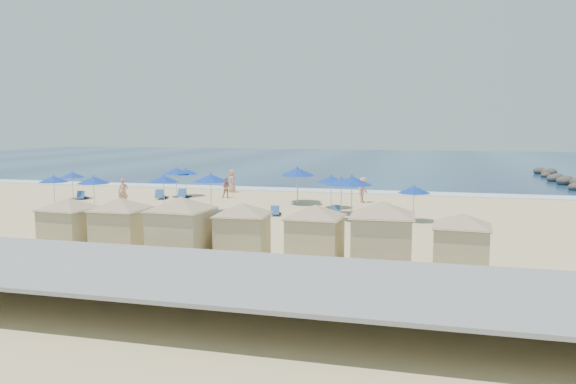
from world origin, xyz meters
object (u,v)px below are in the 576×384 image
object	(u,v)px
cabana_1	(121,219)
umbrella_3	(94,180)
umbrella_2	(176,171)
beachgoer_3	(232,181)
cabana_3	(243,225)
umbrella_10	(341,181)
umbrella_6	(211,178)
umbrella_4	(186,172)
umbrella_5	(164,179)
cabana_4	(315,228)
rock_jetty	(569,182)
umbrella_11	(352,181)
umbrella_7	(298,172)
cabana_6	(462,237)
umbrella_12	(414,190)
beachgoer_0	(123,192)
umbrella_1	(54,179)
umbrella_0	(72,175)
cabana_0	(69,218)
beachgoer_1	(226,187)
cabana_5	(382,228)
trash_bin	(250,228)
cabana_2	(181,221)
umbrella_8	(331,179)
umbrella_9	(297,171)
beachgoer_2	(363,190)

from	to	relation	value
cabana_1	umbrella_3	bearing A→B (deg)	128.30
umbrella_2	beachgoer_3	distance (m)	5.07
cabana_3	umbrella_10	world-z (taller)	cabana_3
umbrella_6	umbrella_10	xyz separation A→B (m)	(7.99, 1.42, -0.16)
umbrella_4	umbrella_5	world-z (taller)	umbrella_5
cabana_4	umbrella_5	xyz separation A→B (m)	(-12.68, 12.35, 0.45)
cabana_4	umbrella_5	size ratio (longest dim) A/B	1.87
cabana_1	cabana_4	distance (m)	8.25
umbrella_10	rock_jetty	bearing A→B (deg)	50.49
cabana_3	umbrella_11	distance (m)	11.22
umbrella_5	umbrella_7	bearing A→B (deg)	27.55
umbrella_3	cabana_6	bearing A→B (deg)	-25.40
umbrella_11	umbrella_4	bearing A→B (deg)	150.08
beachgoer_3	umbrella_12	bearing A→B (deg)	23.06
cabana_1	beachgoer_0	world-z (taller)	cabana_1
umbrella_1	umbrella_10	bearing A→B (deg)	5.70
umbrella_0	cabana_3	bearing A→B (deg)	-39.15
cabana_0	beachgoer_0	size ratio (longest dim) A/B	2.25
umbrella_2	umbrella_5	distance (m)	6.18
umbrella_6	beachgoer_0	distance (m)	7.12
cabana_6	beachgoer_1	bearing A→B (deg)	130.63
cabana_5	umbrella_10	size ratio (longest dim) A/B	2.01
cabana_6	umbrella_0	bearing A→B (deg)	150.34
trash_bin	umbrella_11	distance (m)	7.29
cabana_6	umbrella_4	size ratio (longest dim) A/B	1.87
cabana_3	cabana_5	xyz separation A→B (m)	(5.53, -0.25, 0.18)
cabana_2	umbrella_4	size ratio (longest dim) A/B	2.12
umbrella_0	umbrella_6	world-z (taller)	umbrella_6
umbrella_0	umbrella_8	distance (m)	19.39
cabana_3	cabana_4	distance (m)	2.96
cabana_0	umbrella_6	distance (m)	12.14
cabana_6	umbrella_4	xyz separation A→B (m)	(-19.55, 19.10, 0.42)
rock_jetty	cabana_2	distance (m)	40.73
cabana_5	umbrella_12	xyz separation A→B (m)	(0.72, 11.68, 0.14)
cabana_1	umbrella_1	size ratio (longest dim) A/B	1.97
cabana_1	umbrella_2	distance (m)	19.47
umbrella_10	beachgoer_3	xyz separation A→B (m)	(-10.44, 8.99, -1.09)
umbrella_4	cabana_5	bearing A→B (deg)	-48.84
umbrella_5	umbrella_10	bearing A→B (deg)	3.90
cabana_1	umbrella_5	distance (m)	13.29
umbrella_9	umbrella_3	bearing A→B (deg)	-146.70
umbrella_7	beachgoer_2	size ratio (longest dim) A/B	1.43
umbrella_7	umbrella_10	bearing A→B (deg)	-43.31
trash_bin	cabana_0	world-z (taller)	cabana_0
cabana_0	umbrella_5	distance (m)	12.83
umbrella_9	cabana_2	bearing A→B (deg)	-90.94
cabana_2	umbrella_3	bearing A→B (deg)	135.89
umbrella_6	umbrella_7	world-z (taller)	umbrella_7
rock_jetty	umbrella_3	world-z (taller)	umbrella_3
cabana_5	umbrella_1	size ratio (longest dim) A/B	2.16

